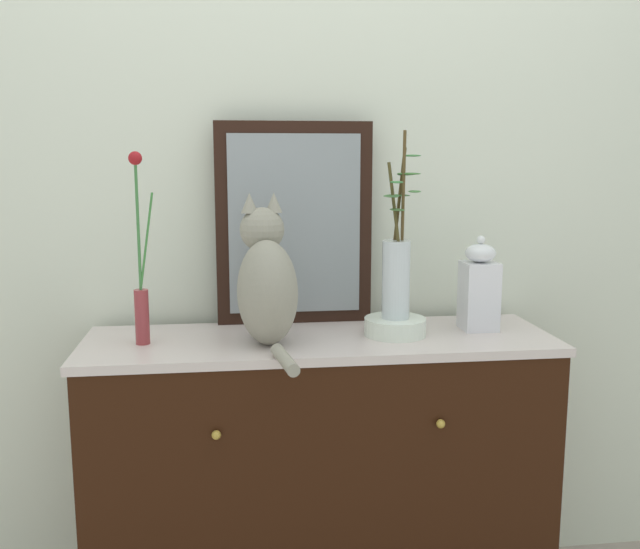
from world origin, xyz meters
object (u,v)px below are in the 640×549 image
(cat_sitting, at_px, (267,283))
(vase_slim_green, at_px, (141,285))
(sideboard, at_px, (320,479))
(bowl_porcelain, at_px, (395,327))
(mirror_leaning, at_px, (294,224))
(vase_glass_clear, at_px, (397,269))
(jar_lidded_porcelain, at_px, (479,288))

(cat_sitting, bearing_deg, vase_slim_green, 174.11)
(sideboard, height_order, bowl_porcelain, bowl_porcelain)
(bowl_porcelain, bearing_deg, sideboard, 177.99)
(mirror_leaning, bearing_deg, vase_glass_clear, -35.85)
(sideboard, relative_size, vase_slim_green, 2.56)
(vase_slim_green, height_order, bowl_porcelain, vase_slim_green)
(bowl_porcelain, xyz_separation_m, jar_lidded_porcelain, (0.26, 0.04, 0.10))
(cat_sitting, xyz_separation_m, vase_glass_clear, (0.37, 0.04, 0.02))
(sideboard, height_order, vase_slim_green, vase_slim_green)
(sideboard, height_order, jar_lidded_porcelain, jar_lidded_porcelain)
(cat_sitting, bearing_deg, vase_glass_clear, 5.87)
(cat_sitting, bearing_deg, sideboard, 16.92)
(sideboard, distance_m, mirror_leaning, 0.76)
(vase_slim_green, xyz_separation_m, vase_glass_clear, (0.71, 0.00, 0.03))
(cat_sitting, distance_m, bowl_porcelain, 0.40)
(jar_lidded_porcelain, bearing_deg, vase_slim_green, -177.53)
(mirror_leaning, height_order, bowl_porcelain, mirror_leaning)
(sideboard, distance_m, bowl_porcelain, 0.50)
(mirror_leaning, distance_m, vase_slim_green, 0.50)
(mirror_leaning, xyz_separation_m, jar_lidded_porcelain, (0.53, -0.16, -0.18))
(vase_glass_clear, bearing_deg, jar_lidded_porcelain, 8.47)
(cat_sitting, distance_m, vase_glass_clear, 0.37)
(jar_lidded_porcelain, bearing_deg, sideboard, -176.35)
(bowl_porcelain, bearing_deg, jar_lidded_porcelain, 8.30)
(bowl_porcelain, relative_size, vase_glass_clear, 0.34)
(bowl_porcelain, height_order, jar_lidded_porcelain, jar_lidded_porcelain)
(jar_lidded_porcelain, bearing_deg, mirror_leaning, 163.46)
(mirror_leaning, xyz_separation_m, vase_glass_clear, (0.27, -0.20, -0.11))
(vase_glass_clear, bearing_deg, sideboard, 177.84)
(mirror_leaning, distance_m, cat_sitting, 0.29)
(mirror_leaning, distance_m, bowl_porcelain, 0.44)
(mirror_leaning, bearing_deg, bowl_porcelain, -35.90)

